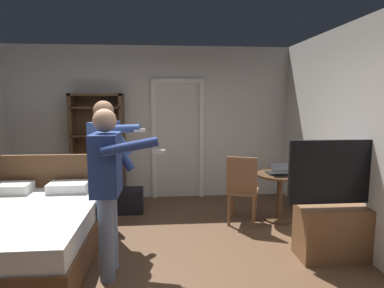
# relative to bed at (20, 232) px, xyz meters

# --- Properties ---
(ground_plane) EXTENTS (5.92, 5.92, 0.00)m
(ground_plane) POSITION_rel_bed_xyz_m (1.42, -0.47, -0.30)
(ground_plane) COLOR brown
(wall_back) EXTENTS (5.14, 0.12, 2.69)m
(wall_back) POSITION_rel_bed_xyz_m (1.42, 2.28, 1.05)
(wall_back) COLOR beige
(wall_back) RESTS_ON ground_plane
(doorway_frame) EXTENTS (0.93, 0.08, 2.13)m
(doorway_frame) POSITION_rel_bed_xyz_m (1.88, 2.20, 0.92)
(doorway_frame) COLOR white
(doorway_frame) RESTS_ON ground_plane
(bed) EXTENTS (1.67, 2.09, 1.02)m
(bed) POSITION_rel_bed_xyz_m (0.00, 0.00, 0.00)
(bed) COLOR brown
(bed) RESTS_ON ground_plane
(bookshelf) EXTENTS (0.89, 0.32, 1.87)m
(bookshelf) POSITION_rel_bed_xyz_m (0.51, 2.05, 0.70)
(bookshelf) COLOR #4C331E
(bookshelf) RESTS_ON ground_plane
(tv_flatscreen) EXTENTS (1.21, 0.40, 1.34)m
(tv_flatscreen) POSITION_rel_bed_xyz_m (3.57, -0.31, 0.12)
(tv_flatscreen) COLOR brown
(tv_flatscreen) RESTS_ON ground_plane
(side_table) EXTENTS (0.70, 0.70, 0.70)m
(side_table) POSITION_rel_bed_xyz_m (3.31, 0.88, 0.17)
(side_table) COLOR #4C331E
(side_table) RESTS_ON ground_plane
(laptop) EXTENTS (0.33, 0.33, 0.16)m
(laptop) POSITION_rel_bed_xyz_m (3.28, 0.84, 0.45)
(laptop) COLOR black
(laptop) RESTS_ON side_table
(bottle_on_table) EXTENTS (0.06, 0.06, 0.28)m
(bottle_on_table) POSITION_rel_bed_xyz_m (3.45, 0.80, 0.52)
(bottle_on_table) COLOR #3A290C
(bottle_on_table) RESTS_ON side_table
(wooden_chair) EXTENTS (0.54, 0.54, 0.99)m
(wooden_chair) POSITION_rel_bed_xyz_m (2.72, 0.76, 0.24)
(wooden_chair) COLOR brown
(wooden_chair) RESTS_ON ground_plane
(person_blue_shirt) EXTENTS (0.71, 0.59, 1.69)m
(person_blue_shirt) POSITION_rel_bed_xyz_m (1.07, -0.45, 0.68)
(person_blue_shirt) COLOR slate
(person_blue_shirt) RESTS_ON ground_plane
(person_striped_shirt) EXTENTS (0.68, 0.67, 1.76)m
(person_striped_shirt) POSITION_rel_bed_xyz_m (0.93, 0.31, 0.72)
(person_striped_shirt) COLOR slate
(person_striped_shirt) RESTS_ON ground_plane
(suitcase_dark) EXTENTS (0.53, 0.32, 0.38)m
(suitcase_dark) POSITION_rel_bed_xyz_m (1.02, 1.42, -0.11)
(suitcase_dark) COLOR black
(suitcase_dark) RESTS_ON ground_plane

